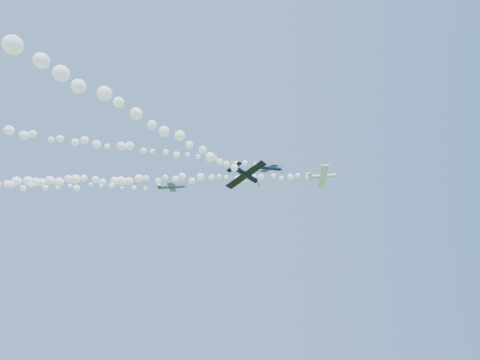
# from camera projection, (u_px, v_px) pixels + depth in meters

# --- Properties ---
(plane_white) EXTENTS (7.75, 7.73, 2.57)m
(plane_white) POSITION_uv_depth(u_px,v_px,m) (323.00, 176.00, 93.77)
(plane_white) COLOR silver
(smoke_trail_white) EXTENTS (73.77, 6.65, 3.18)m
(smoke_trail_white) POSITION_uv_depth(u_px,v_px,m) (157.00, 179.00, 94.60)
(smoke_trail_white) COLOR white
(plane_navy) EXTENTS (6.52, 6.79, 1.95)m
(plane_navy) POSITION_uv_depth(u_px,v_px,m) (269.00, 168.00, 83.81)
(plane_navy) COLOR #0B1434
(smoke_trail_navy) EXTENTS (70.85, 31.74, 2.65)m
(smoke_trail_navy) POSITION_uv_depth(u_px,v_px,m) (60.00, 139.00, 71.93)
(smoke_trail_navy) COLOR white
(plane_grey) EXTENTS (6.45, 6.79, 1.72)m
(plane_grey) POSITION_uv_depth(u_px,v_px,m) (172.00, 187.00, 88.13)
(plane_grey) COLOR #3B4356
(plane_black) EXTENTS (7.74, 7.51, 3.21)m
(plane_black) POSITION_uv_depth(u_px,v_px,m) (246.00, 174.00, 72.22)
(plane_black) COLOR black
(smoke_trail_black) EXTENTS (39.86, 61.24, 3.24)m
(smoke_trail_black) POSITION_uv_depth(u_px,v_px,m) (39.00, 62.00, 43.99)
(smoke_trail_black) COLOR white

